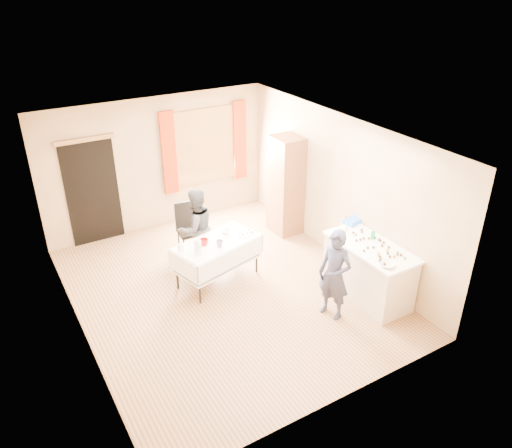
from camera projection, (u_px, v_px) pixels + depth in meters
floor at (225, 291)px, 8.16m from camera, size 4.50×5.50×0.02m
ceiling at (220, 136)px, 6.95m from camera, size 4.50×5.50×0.02m
wall_back at (157, 164)px, 9.66m from camera, size 4.50×0.02×2.60m
wall_front at (339, 318)px, 5.45m from camera, size 4.50×0.02×2.60m
wall_left at (70, 260)px, 6.53m from camera, size 0.02×5.50×2.60m
wall_right at (340, 189)px, 8.58m from camera, size 0.02×5.50×2.60m
window_frame at (205, 146)px, 9.99m from camera, size 1.32×0.06×1.52m
window_pane at (205, 146)px, 9.97m from camera, size 1.20×0.02×1.40m
curtain_left at (169, 153)px, 9.59m from camera, size 0.28×0.06×1.65m
curtain_right at (240, 140)px, 10.30m from camera, size 0.28×0.06×1.65m
doorway at (93, 193)px, 9.18m from camera, size 0.95×0.04×2.00m
door_lintel at (84, 140)px, 8.69m from camera, size 1.05×0.06×0.08m
cabinet at (286, 186)px, 9.56m from camera, size 0.50×0.60×1.93m
counter at (368, 271)px, 7.84m from camera, size 0.72×1.51×0.91m
party_table at (218, 257)px, 8.22m from camera, size 1.56×1.07×0.75m
chair at (190, 238)px, 9.13m from camera, size 0.43×0.43×0.95m
girl at (335, 275)px, 7.28m from camera, size 0.74×0.67×1.42m
woman at (196, 228)px, 8.55m from camera, size 0.86×0.75×1.43m
soda_can at (373, 235)px, 7.80m from camera, size 0.07×0.07×0.12m
mixing_bowl at (387, 265)px, 7.10m from camera, size 0.36×0.36×0.05m
foam_block at (343, 229)px, 8.03m from camera, size 0.17×0.12×0.08m
blue_basket at (353, 221)px, 8.28m from camera, size 0.33×0.25×0.08m
pitcher at (198, 248)px, 7.68m from camera, size 0.14×0.14×0.22m
cup_red at (204, 242)px, 7.95m from camera, size 0.23×0.23×0.11m
cup_rainbow at (220, 244)px, 7.90m from camera, size 0.21×0.21×0.11m
small_bowl at (225, 232)px, 8.32m from camera, size 0.17×0.17×0.05m
pastry_tray at (246, 233)px, 8.30m from camera, size 0.34×0.32×0.02m
bottle at (181, 246)px, 7.79m from camera, size 0.08×0.08×0.17m
cake_balls at (378, 247)px, 7.56m from camera, size 0.48×1.03×0.04m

